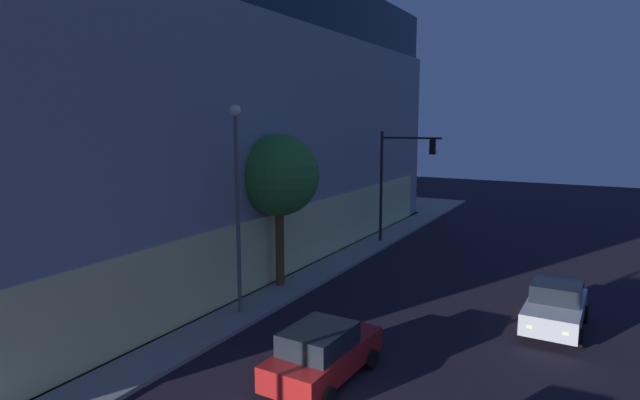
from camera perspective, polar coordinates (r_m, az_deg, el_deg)
The scene contains 6 objects.
modern_building at distance 33.46m, azimuth -17.95°, elevation 8.35°, with size 36.26×22.23×15.58m.
traffic_light_far_corner at distance 32.18m, azimuth 8.56°, elevation 3.28°, with size 0.44×3.77×6.87m.
street_lamp_sidewalk at distance 20.19m, azimuth -9.04°, elevation 1.65°, with size 0.44×0.44×8.09m.
sidewalk_tree at distance 23.46m, azimuth -4.50°, elevation 2.66°, with size 3.67×3.67×6.93m.
car_red at distance 16.07m, azimuth 0.30°, elevation -16.35°, with size 4.41×2.19×1.71m.
car_silver at distance 21.56m, azimuth 24.32°, elevation -10.48°, with size 4.31×2.21×1.71m.
Camera 1 is at (-9.42, -5.30, 7.65)m, focal length 29.29 mm.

